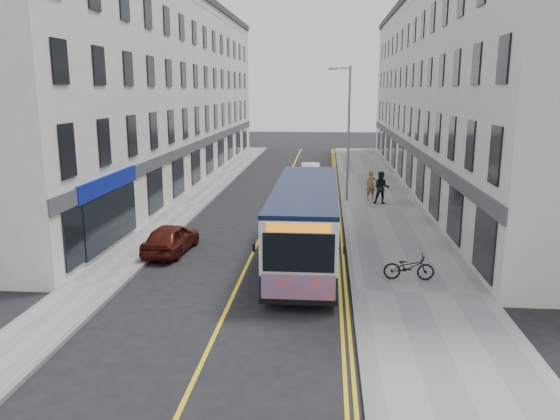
% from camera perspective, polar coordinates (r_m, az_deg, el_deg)
% --- Properties ---
extents(ground, '(140.00, 140.00, 0.00)m').
position_cam_1_polar(ground, '(19.99, -4.07, -7.09)').
color(ground, black).
rests_on(ground, ground).
extents(pavement_east, '(4.50, 64.00, 0.12)m').
position_cam_1_polar(pavement_east, '(31.47, 10.74, 0.11)').
color(pavement_east, gray).
rests_on(pavement_east, ground).
extents(pavement_west, '(2.00, 64.00, 0.12)m').
position_cam_1_polar(pavement_west, '(32.32, -9.52, 0.48)').
color(pavement_west, gray).
rests_on(pavement_west, ground).
extents(kerb_east, '(0.18, 64.00, 0.13)m').
position_cam_1_polar(kerb_east, '(31.32, 6.64, 0.19)').
color(kerb_east, slate).
rests_on(kerb_east, ground).
extents(kerb_west, '(0.18, 64.00, 0.13)m').
position_cam_1_polar(kerb_west, '(32.08, -7.79, 0.46)').
color(kerb_west, slate).
rests_on(kerb_west, ground).
extents(road_centre_line, '(0.12, 64.00, 0.01)m').
position_cam_1_polar(road_centre_line, '(31.46, -0.66, 0.22)').
color(road_centre_line, gold).
rests_on(road_centre_line, ground).
extents(road_dbl_yellow_inner, '(0.10, 64.00, 0.01)m').
position_cam_1_polar(road_dbl_yellow_inner, '(31.32, 5.81, 0.10)').
color(road_dbl_yellow_inner, gold).
rests_on(road_dbl_yellow_inner, ground).
extents(road_dbl_yellow_outer, '(0.10, 64.00, 0.01)m').
position_cam_1_polar(road_dbl_yellow_outer, '(31.32, 6.18, 0.09)').
color(road_dbl_yellow_outer, gold).
rests_on(road_dbl_yellow_outer, ground).
extents(terrace_east, '(6.00, 46.00, 13.00)m').
position_cam_1_polar(terrace_east, '(40.49, 17.43, 11.66)').
color(terrace_east, silver).
rests_on(terrace_east, ground).
extents(terrace_west, '(6.00, 46.00, 13.00)m').
position_cam_1_polar(terrace_west, '(41.38, -12.19, 11.95)').
color(terrace_west, white).
rests_on(terrace_west, ground).
extents(streetlamp, '(1.32, 0.18, 8.00)m').
position_cam_1_polar(streetlamp, '(32.69, 7.04, 8.35)').
color(streetlamp, gray).
rests_on(streetlamp, ground).
extents(city_bus, '(2.46, 10.53, 3.06)m').
position_cam_1_polar(city_bus, '(21.36, 2.70, -1.10)').
color(city_bus, black).
rests_on(city_bus, ground).
extents(bicycle, '(1.77, 0.62, 0.93)m').
position_cam_1_polar(bicycle, '(19.80, 13.32, -5.82)').
color(bicycle, black).
rests_on(bicycle, pavement_east).
extents(pedestrian_near, '(0.71, 0.54, 1.73)m').
position_cam_1_polar(pedestrian_near, '(33.69, 9.48, 2.57)').
color(pedestrian_near, '#986C45').
rests_on(pedestrian_near, pavement_east).
extents(pedestrian_far, '(1.03, 0.86, 1.92)m').
position_cam_1_polar(pedestrian_far, '(32.33, 10.56, 2.28)').
color(pedestrian_far, black).
rests_on(pedestrian_far, pavement_east).
extents(car_white, '(1.50, 3.95, 1.29)m').
position_cam_1_polar(car_white, '(40.96, 3.21, 3.98)').
color(car_white, white).
rests_on(car_white, ground).
extents(car_maroon, '(1.82, 3.82, 1.26)m').
position_cam_1_polar(car_maroon, '(23.19, -11.32, -2.90)').
color(car_maroon, '#44110B').
rests_on(car_maroon, ground).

